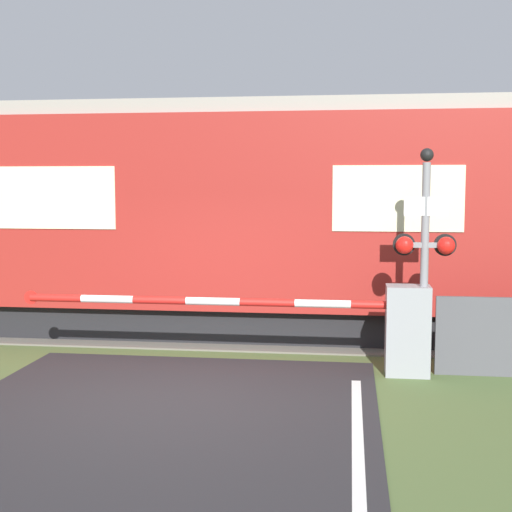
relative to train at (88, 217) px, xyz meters
The scene contains 5 objects.
ground_plane 5.27m from the train, 57.35° to the right, with size 80.00×80.00×0.00m, color #4C6033.
track_bed 3.31m from the train, ahead, with size 36.00×3.20×0.13m.
train is the anchor object (origin of this frame).
crossing_barrier 5.89m from the train, 27.04° to the right, with size 5.88×0.44×1.25m.
signal_post 6.35m from the train, 24.71° to the right, with size 0.85×0.26×3.12m.
Camera 1 is at (2.14, -8.40, 2.62)m, focal length 50.00 mm.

